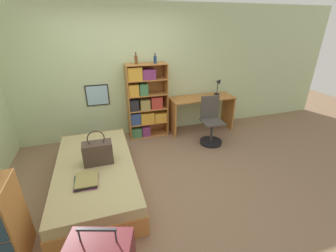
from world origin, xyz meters
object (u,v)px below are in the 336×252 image
book_stack_on_bed (86,180)px  bookcase (144,103)px  desk (201,107)px  bottle_brown (155,59)px  bed (96,175)px  bottle_green (136,59)px  desk_lamp (219,84)px  desk_chair (211,128)px  handbag (98,152)px

book_stack_on_bed → bookcase: bearing=58.6°
desk → bottle_brown: bearing=176.9°
bed → bottle_green: (0.93, 1.46, 1.39)m
book_stack_on_bed → desk_lamp: desk_lamp is taller
bottle_brown → desk: bottle_brown is taller
bookcase → desk_lamp: (1.70, 0.01, 0.27)m
bookcase → bottle_green: bearing=-178.3°
bottle_brown → desk_lamp: size_ratio=0.50×
bed → bookcase: size_ratio=1.38×
bottle_brown → desk: bearing=-3.1°
bottle_green → desk_chair: bearing=-28.9°
bookcase → desk_lamp: bearing=0.4°
bed → bottle_green: bearing=57.6°
bookcase → desk_lamp: size_ratio=4.09×
bottle_green → handbag: bearing=-120.4°
handbag → bottle_green: bottle_green is taller
bottle_brown → desk_chair: bearing=-36.2°
bottle_brown → desk_lamp: 1.57m
bottle_green → desk_lamp: (1.82, 0.02, -0.60)m
bottle_brown → bookcase: bearing=172.0°
desk → desk_lamp: 0.64m
bed → desk_lamp: bearing=28.3°
handbag → bookcase: 1.77m
handbag → desk_lamp: (2.68, 1.48, 0.42)m
handbag → bottle_green: (0.86, 1.47, 1.02)m
book_stack_on_bed → bookcase: (1.15, 1.88, 0.29)m
desk → desk_lamp: size_ratio=3.78×
handbag → bookcase: bearing=56.3°
bottle_brown → desk_lamp: bottle_brown is taller
book_stack_on_bed → bed: bearing=76.5°
book_stack_on_bed → bottle_green: (1.03, 1.87, 1.16)m
handbag → bottle_green: bearing=59.6°
bed → desk: size_ratio=1.49×
bookcase → bottle_brown: (0.24, -0.03, 0.85)m
desk_chair → desk: bearing=82.8°
book_stack_on_bed → desk_chair: bearing=26.5°
bottle_green → desk_chair: 1.96m
bottle_brown → desk_chair: (0.94, -0.69, -1.28)m
book_stack_on_bed → desk_chair: 2.60m
bookcase → desk_lamp: bookcase is taller
bed → bottle_green: bottle_green is taller
book_stack_on_bed → bottle_brown: size_ratio=1.90×
handbag → bottle_brown: (1.22, 1.44, 1.01)m
book_stack_on_bed → desk_chair: (2.32, 1.16, -0.13)m
bed → desk: (2.30, 1.38, 0.34)m
bed → bottle_brown: bearing=48.0°
bed → bottle_brown: 2.37m
bottle_brown → bed: bearing=-132.0°
handbag → desk: (2.24, 1.38, -0.04)m
bed → bottle_brown: bottle_brown is taller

